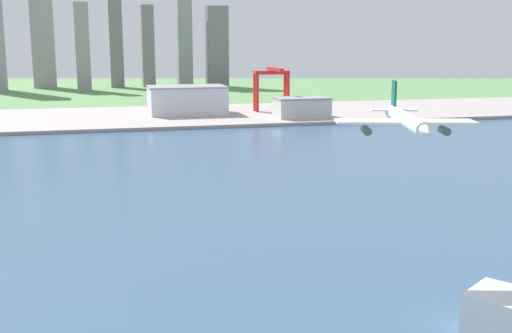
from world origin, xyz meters
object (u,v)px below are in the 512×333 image
airplane_landing (406,121)px  warehouse_main (187,100)px  warehouse_annex (302,107)px  port_crane_red (272,79)px

airplane_landing → warehouse_main: 365.39m
airplane_landing → warehouse_annex: size_ratio=0.94×
warehouse_annex → warehouse_main: bearing=150.0°
warehouse_annex → airplane_landing: bearing=-104.5°
port_crane_red → warehouse_main: size_ratio=0.66×
port_crane_red → warehouse_annex: 49.54m
airplane_landing → warehouse_main: airplane_landing is taller
airplane_landing → warehouse_annex: airplane_landing is taller
airplane_landing → port_crane_red: bearing=78.7°
airplane_landing → warehouse_main: bearing=89.3°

